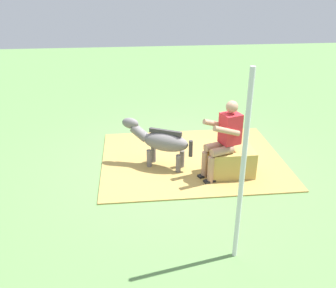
# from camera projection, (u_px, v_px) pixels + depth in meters

# --- Properties ---
(ground_plane) EXTENTS (24.00, 24.00, 0.00)m
(ground_plane) POSITION_uv_depth(u_px,v_px,m) (179.00, 164.00, 6.82)
(ground_plane) COLOR #608C4C
(hay_patch) EXTENTS (3.39, 2.67, 0.02)m
(hay_patch) POSITION_uv_depth(u_px,v_px,m) (192.00, 159.00, 6.97)
(hay_patch) COLOR #AD8C47
(hay_patch) RESTS_ON ground
(hay_bale) EXTENTS (0.79, 0.49, 0.49)m
(hay_bale) POSITION_uv_depth(u_px,v_px,m) (230.00, 163.00, 6.34)
(hay_bale) COLOR tan
(hay_bale) RESTS_ON ground
(person_seated) EXTENTS (0.72, 0.55, 1.37)m
(person_seated) POSITION_uv_depth(u_px,v_px,m) (224.00, 137.00, 6.07)
(person_seated) COLOR tan
(person_seated) RESTS_ON ground
(pony_standing) EXTENTS (1.24, 0.78, 0.88)m
(pony_standing) POSITION_uv_depth(u_px,v_px,m) (161.00, 141.00, 6.51)
(pony_standing) COLOR slate
(pony_standing) RESTS_ON ground
(tent_pole_left) EXTENTS (0.06, 0.06, 2.40)m
(tent_pole_left) POSITION_uv_depth(u_px,v_px,m) (242.00, 172.00, 4.12)
(tent_pole_left) COLOR silver
(tent_pole_left) RESTS_ON ground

